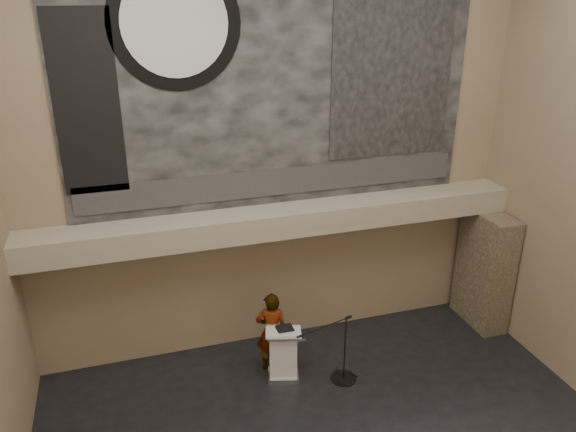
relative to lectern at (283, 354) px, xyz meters
name	(u,v)px	position (x,y,z in m)	size (l,w,h in m)	color
wall_back	(276,152)	(0.31, 1.48, 3.70)	(10.00, 0.02, 8.50)	#866C55
soffit	(282,220)	(0.31, 1.08, 2.40)	(10.00, 0.80, 0.50)	gray
sprinkler_left	(204,244)	(-1.29, 1.03, 2.12)	(0.04, 0.04, 0.06)	#B2893D
sprinkler_right	(369,223)	(2.21, 1.03, 2.12)	(0.04, 0.04, 0.06)	#B2893D
banner	(276,78)	(0.31, 1.45, 5.15)	(8.00, 0.05, 5.00)	black
banner_text_strip	(277,182)	(0.31, 1.41, 3.10)	(7.76, 0.02, 0.55)	#2B2B2B
banner_clock_rim	(175,23)	(-1.49, 1.41, 6.15)	(2.30, 2.30, 0.02)	black
banner_clock_face	(175,23)	(-1.49, 1.39, 6.15)	(1.84, 1.84, 0.02)	silver
banner_building_print	(393,67)	(2.71, 1.41, 5.25)	(2.60, 0.02, 3.60)	black
banner_brick_print	(87,105)	(-3.09, 1.41, 4.85)	(1.10, 0.02, 3.20)	black
stone_pier	(484,269)	(4.96, 0.63, 0.80)	(0.60, 1.40, 2.70)	#463A2B
lectern	(283,354)	(0.00, 0.00, 0.00)	(0.79, 0.65, 1.13)	silver
binder	(285,329)	(0.04, 0.02, 0.56)	(0.32, 0.26, 0.04)	black
papers	(280,332)	(-0.07, -0.03, 0.55)	(0.21, 0.30, 0.01)	white
speaker_person	(272,332)	(-0.14, 0.35, 0.32)	(0.63, 0.42, 1.74)	silver
mic_stand	(342,371)	(1.10, -0.44, -0.34)	(1.34, 0.58, 1.46)	black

